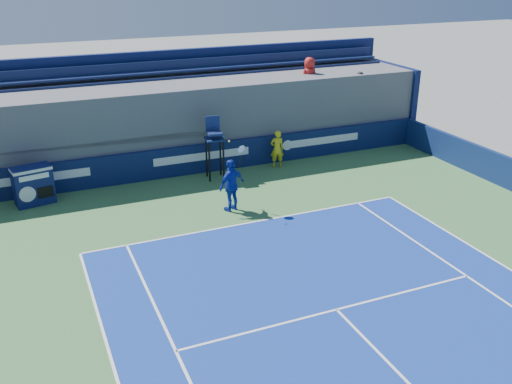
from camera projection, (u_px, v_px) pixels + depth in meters
name	position (u px, v px, depth m)	size (l,w,h in m)	color
ball_person	(277.00, 149.00, 23.55)	(0.57, 0.37, 1.56)	yellow
back_hoarding	(202.00, 158.00, 23.02)	(20.40, 0.21, 1.20)	#0B1641
match_clock	(33.00, 184.00, 20.00)	(1.43, 0.96, 1.40)	#0F174C
umpire_chair	(214.00, 141.00, 22.06)	(0.78, 0.78, 2.48)	black
tennis_player	(232.00, 185.00, 19.39)	(1.18, 0.84, 2.57)	#132B9E
stadium_seating	(186.00, 117.00, 24.30)	(21.00, 4.05, 4.40)	#59595F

